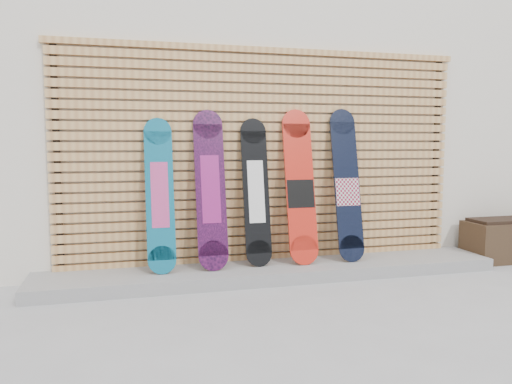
# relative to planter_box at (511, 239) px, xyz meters

# --- Properties ---
(ground) EXTENTS (80.00, 80.00, 0.00)m
(ground) POSITION_rel_planter_box_xyz_m (-2.69, -0.68, -0.24)
(ground) COLOR #9A9A9C
(ground) RESTS_ON ground
(building) EXTENTS (12.00, 5.00, 3.60)m
(building) POSITION_rel_planter_box_xyz_m (-2.19, 2.82, 1.56)
(building) COLOR silver
(building) RESTS_ON ground
(concrete_step) EXTENTS (4.60, 0.70, 0.12)m
(concrete_step) POSITION_rel_planter_box_xyz_m (-2.84, -0.00, -0.18)
(concrete_step) COLOR gray
(concrete_step) RESTS_ON ground
(slat_wall) EXTENTS (4.26, 0.08, 2.29)m
(slat_wall) POSITION_rel_planter_box_xyz_m (-2.84, 0.29, 0.97)
(slat_wall) COLOR tan
(slat_wall) RESTS_ON ground
(planter_box) EXTENTS (1.07, 0.45, 0.48)m
(planter_box) POSITION_rel_planter_box_xyz_m (0.00, 0.00, 0.00)
(planter_box) COLOR #312316
(planter_box) RESTS_ON ground
(snowboard_0) EXTENTS (0.26, 0.35, 1.46)m
(snowboard_0) POSITION_rel_planter_box_xyz_m (-3.94, 0.08, 0.61)
(snowboard_0) COLOR #0D5E7C
(snowboard_0) RESTS_ON concrete_step
(snowboard_1) EXTENTS (0.29, 0.36, 1.54)m
(snowboard_1) POSITION_rel_planter_box_xyz_m (-3.45, 0.08, 0.65)
(snowboard_1) COLOR black
(snowboard_1) RESTS_ON concrete_step
(snowboard_2) EXTENTS (0.26, 0.31, 1.46)m
(snowboard_2) POSITION_rel_planter_box_xyz_m (-2.99, 0.11, 0.61)
(snowboard_2) COLOR black
(snowboard_2) RESTS_ON concrete_step
(snowboard_3) EXTENTS (0.30, 0.36, 1.56)m
(snowboard_3) POSITION_rel_planter_box_xyz_m (-2.53, 0.08, 0.65)
(snowboard_3) COLOR red
(snowboard_3) RESTS_ON concrete_step
(snowboard_4) EXTENTS (0.28, 0.36, 1.57)m
(snowboard_4) POSITION_rel_planter_box_xyz_m (-2.02, 0.08, 0.66)
(snowboard_4) COLOR black
(snowboard_4) RESTS_ON concrete_step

